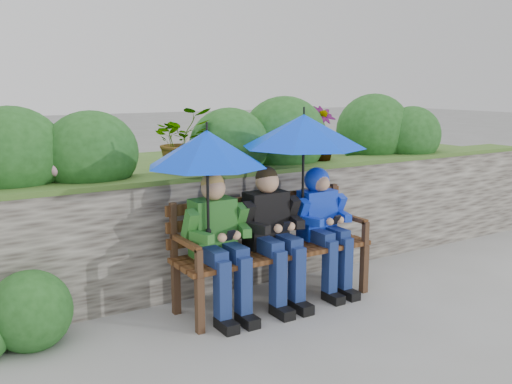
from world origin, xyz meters
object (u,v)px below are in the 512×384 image
boy_left (219,238)px  boy_middle (272,229)px  boy_right (323,219)px  umbrella_right (304,131)px  umbrella_left (207,149)px  park_bench (270,241)px

boy_left → boy_middle: bearing=-0.1°
boy_middle → boy_right: boy_middle is taller
boy_middle → umbrella_right: size_ratio=1.09×
boy_right → boy_left: bearing=-179.1°
boy_middle → umbrella_left: 0.91m
boy_left → umbrella_left: size_ratio=1.25×
boy_left → umbrella_right: umbrella_right is taller
boy_middle → boy_left: bearing=179.9°
umbrella_left → umbrella_right: umbrella_right is taller
park_bench → umbrella_left: umbrella_left is taller
boy_middle → umbrella_right: 0.84m
boy_middle → boy_right: 0.53m
boy_left → umbrella_left: bearing=-164.9°
park_bench → boy_right: size_ratio=1.56×
umbrella_left → boy_middle: bearing=2.5°
park_bench → umbrella_left: bearing=-170.3°
boy_right → umbrella_right: umbrella_right is taller
park_bench → boy_middle: boy_middle is taller
boy_middle → umbrella_right: umbrella_right is taller
umbrella_right → umbrella_left: bearing=-174.9°
boy_middle → park_bench: bearing=72.7°
boy_right → boy_middle: bearing=-178.1°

